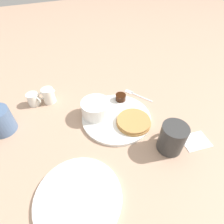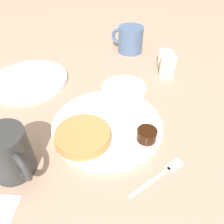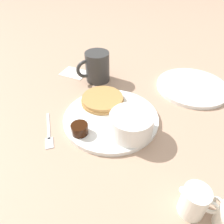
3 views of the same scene
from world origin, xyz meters
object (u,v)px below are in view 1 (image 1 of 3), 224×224
fork (135,94)px  bowl (96,108)px  plate (116,117)px  creamer_pitcher_near (48,95)px  creamer_pitcher_far (33,99)px  coffee_mug (172,137)px

fork → bowl: bearing=-167.0°
plate → creamer_pitcher_near: 0.31m
creamer_pitcher_near → creamer_pitcher_far: creamer_pitcher_near is taller
bowl → creamer_pitcher_far: size_ratio=1.90×
coffee_mug → bowl: bearing=124.4°
coffee_mug → creamer_pitcher_near: size_ratio=1.38×
plate → fork: 0.17m
bowl → creamer_pitcher_far: bearing=139.8°
plate → fork: plate is taller
plate → bowl: bearing=143.3°
coffee_mug → creamer_pitcher_far: 0.57m
coffee_mug → creamer_pitcher_far: bearing=131.8°
creamer_pitcher_far → bowl: bearing=-40.2°
plate → creamer_pitcher_far: creamer_pitcher_far is taller
plate → coffee_mug: 0.23m
bowl → fork: bowl is taller
fork → coffee_mug: bearing=-98.3°
coffee_mug → fork: (0.04, 0.29, -0.05)m
coffee_mug → plate: bearing=117.5°
bowl → coffee_mug: coffee_mug is taller
fork → creamer_pitcher_far: bearing=162.9°
bowl → creamer_pitcher_near: bearing=131.9°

